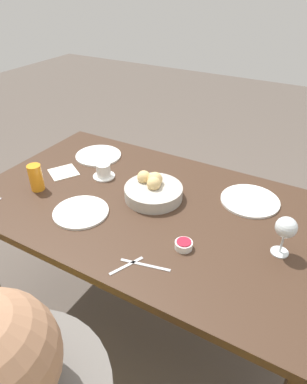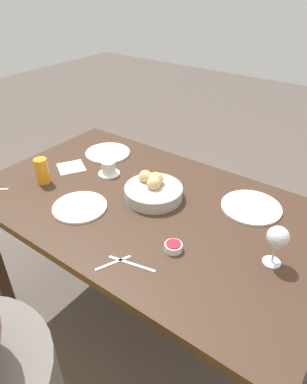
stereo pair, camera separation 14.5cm
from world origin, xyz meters
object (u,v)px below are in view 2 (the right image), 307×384
at_px(jam_bowl_berry, 173,247).
at_px(plate_near_left, 251,207).
at_px(bread_basket, 153,190).
at_px(juice_glass, 42,171).
at_px(wine_glass, 278,238).
at_px(coffee_cup, 109,168).
at_px(fork_silver, 132,264).
at_px(spoon_coffee, 113,263).
at_px(plate_far_center, 80,207).
at_px(napkin, 71,167).
at_px(plate_near_right, 108,153).

bearing_deg(jam_bowl_berry, plate_near_left, -106.77).
relative_size(bread_basket, juice_glass, 2.08).
distance_m(plate_near_left, jam_bowl_berry, 0.43).
height_order(juice_glass, wine_glass, wine_glass).
xyz_separation_m(coffee_cup, fork_silver, (-0.48, 0.41, -0.03)).
bearing_deg(jam_bowl_berry, spoon_coffee, 53.82).
distance_m(plate_far_center, spoon_coffee, 0.37).
xyz_separation_m(jam_bowl_berry, fork_silver, (0.08, 0.15, -0.01)).
distance_m(plate_far_center, fork_silver, 0.41).
height_order(spoon_coffee, napkin, napkin).
xyz_separation_m(plate_near_right, coffee_cup, (-0.16, 0.16, 0.03)).
distance_m(plate_near_right, wine_glass, 1.07).
bearing_deg(napkin, coffee_cup, -160.89).
xyz_separation_m(plate_far_center, napkin, (0.29, -0.22, -0.00)).
distance_m(bread_basket, coffee_cup, 0.30).
bearing_deg(plate_far_center, plate_near_left, -143.68).
relative_size(plate_near_left, fork_silver, 1.43).
bearing_deg(juice_glass, spoon_coffee, 161.89).
relative_size(juice_glass, wine_glass, 0.80).
bearing_deg(wine_glass, coffee_cup, -7.59).
bearing_deg(plate_far_center, plate_near_right, -60.72).
relative_size(juice_glass, jam_bowl_berry, 1.88).
xyz_separation_m(bread_basket, coffee_cup, (0.30, -0.03, -0.00)).
bearing_deg(plate_near_right, coffee_cup, 134.48).
bearing_deg(plate_far_center, jam_bowl_berry, -177.46).
relative_size(plate_near_left, juice_glass, 2.06).
height_order(juice_glass, coffee_cup, juice_glass).
height_order(plate_near_right, jam_bowl_berry, jam_bowl_berry).
relative_size(jam_bowl_berry, spoon_coffee, 0.51).
xyz_separation_m(juice_glass, napkin, (0.00, -0.17, -0.06)).
distance_m(bread_basket, plate_far_center, 0.33).
xyz_separation_m(plate_near_right, spoon_coffee, (-0.59, 0.61, -0.00)).
xyz_separation_m(bread_basket, plate_near_right, (0.45, -0.19, -0.03)).
bearing_deg(bread_basket, fork_silver, 116.16).
bearing_deg(spoon_coffee, fork_silver, -147.00).
xyz_separation_m(plate_near_right, wine_glass, (-1.03, 0.28, 0.11)).
bearing_deg(coffee_cup, plate_near_left, -167.85).
xyz_separation_m(plate_far_center, spoon_coffee, (-0.33, 0.16, -0.00)).
height_order(bread_basket, spoon_coffee, bread_basket).
xyz_separation_m(plate_far_center, fork_silver, (-0.39, 0.12, -0.00)).
bearing_deg(bread_basket, spoon_coffee, 107.53).
relative_size(bread_basket, plate_near_right, 1.05).
bearing_deg(plate_far_center, spoon_coffee, 154.46).
distance_m(plate_near_right, spoon_coffee, 0.84).
distance_m(juice_glass, jam_bowl_berry, 0.76).
bearing_deg(plate_near_left, spoon_coffee, 66.64).
bearing_deg(coffee_cup, spoon_coffee, 133.80).
xyz_separation_m(juice_glass, fork_silver, (-0.68, 0.17, -0.06)).
bearing_deg(plate_far_center, wine_glass, -167.63).
bearing_deg(coffee_cup, bread_basket, 173.58).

